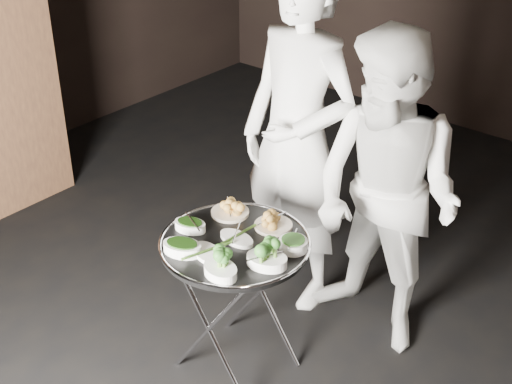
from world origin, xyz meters
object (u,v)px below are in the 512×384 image
Objects in this scene: serving_tray at (235,244)px; waiter_left at (298,141)px; tray_stand at (236,300)px; waiter_right at (386,197)px.

serving_tray is 0.37× the size of waiter_left.
waiter_right is at bearing 60.15° from tray_stand.
serving_tray is 0.78m from waiter_right.
waiter_right reaches higher than serving_tray.
tray_stand is at bearing 104.04° from serving_tray.
serving_tray is 0.75m from waiter_left.
waiter_right is (0.39, 0.67, 0.42)m from tray_stand.
serving_tray is 0.42× the size of waiter_right.
waiter_left is (-0.17, 0.69, 0.54)m from tray_stand.
waiter_left reaches higher than tray_stand.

